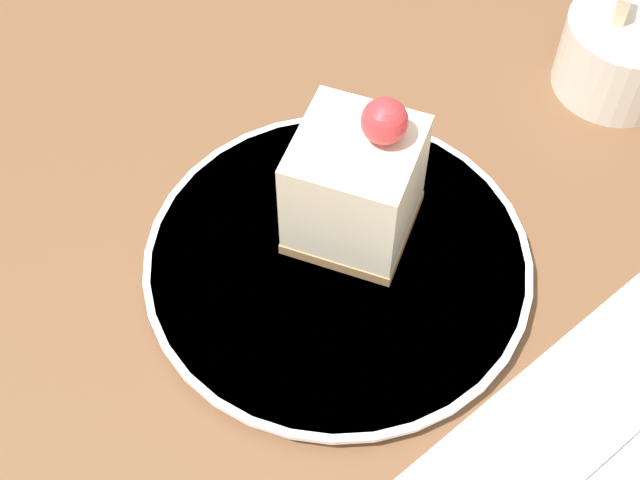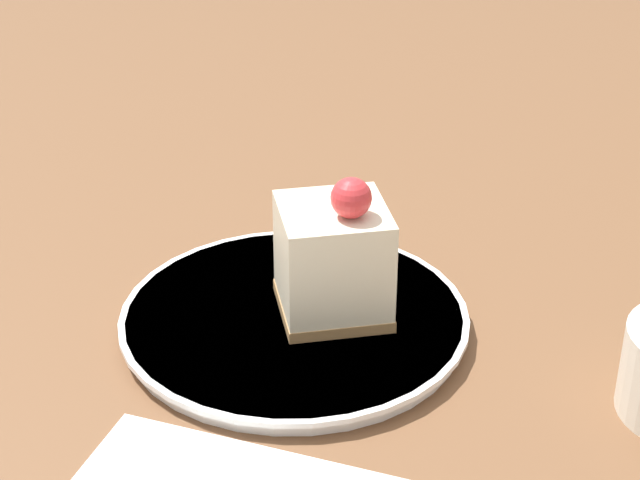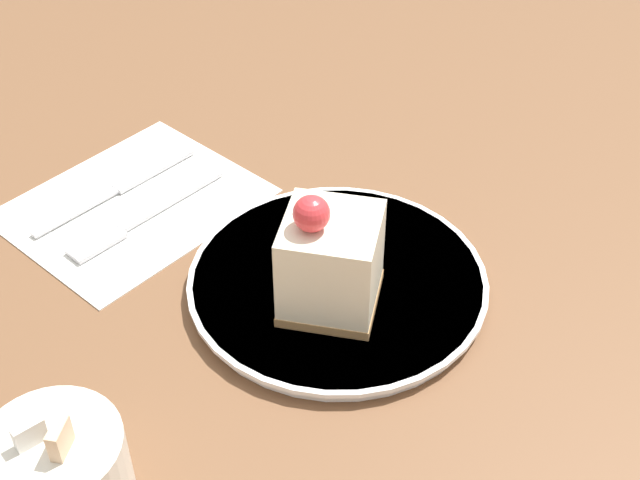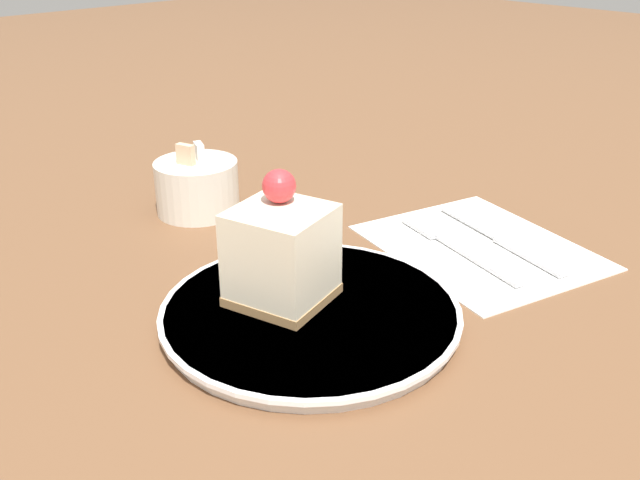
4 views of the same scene
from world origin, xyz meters
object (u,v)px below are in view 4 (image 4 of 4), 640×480
at_px(sugar_bowl, 197,186).
at_px(plate, 311,313).
at_px(fork, 450,243).
at_px(cake_slice, 281,252).
at_px(knife, 510,245).

bearing_deg(sugar_bowl, plate, -105.20).
bearing_deg(plate, fork, 2.00).
bearing_deg(fork, sugar_bowl, 132.45).
height_order(plate, sugar_bowl, sugar_bowl).
distance_m(plate, cake_slice, 0.06).
distance_m(plate, knife, 0.24).
xyz_separation_m(cake_slice, sugar_bowl, (0.08, 0.23, -0.03)).
relative_size(plate, cake_slice, 2.28).
xyz_separation_m(plate, cake_slice, (-0.01, 0.03, 0.05)).
bearing_deg(sugar_bowl, cake_slice, -108.36).
relative_size(cake_slice, knife, 0.61).
bearing_deg(knife, plate, -173.38).
distance_m(fork, sugar_bowl, 0.28).
relative_size(knife, sugar_bowl, 1.94).
height_order(cake_slice, fork, cake_slice).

